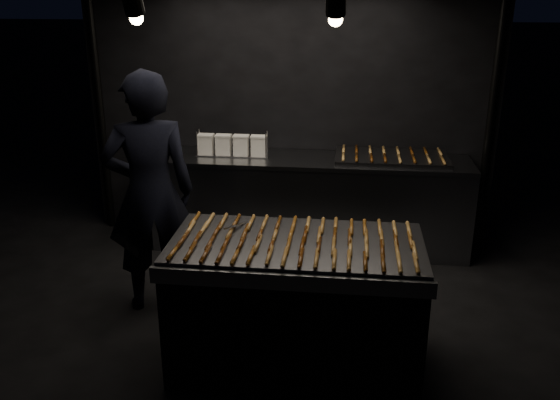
# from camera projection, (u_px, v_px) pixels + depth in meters

# --- Properties ---
(ground) EXTENTS (80.00, 80.00, 0.00)m
(ground) POSITION_uv_depth(u_px,v_px,m) (270.00, 302.00, 4.84)
(ground) COLOR black
(stall_structure) EXTENTS (4.30, 3.30, 2.62)m
(stall_structure) POSITION_uv_depth(u_px,v_px,m) (274.00, 19.00, 4.43)
(stall_structure) COLOR black
(stall_structure) RESTS_ON ground
(grill_cart) EXTENTS (1.66, 0.83, 0.90)m
(grill_cart) POSITION_uv_depth(u_px,v_px,m) (296.00, 304.00, 3.92)
(grill_cart) COLOR black
(grill_cart) RESTS_ON ground
(sausages_main) EXTENTS (1.48, 0.79, 0.03)m
(sausages_main) POSITION_uv_depth(u_px,v_px,m) (297.00, 240.00, 3.76)
(sausages_main) COLOR #AC7837
(sausages_main) RESTS_ON grill_cart
(tongs) EXTENTS (0.18, 0.41, 0.02)m
(tongs) POSITION_uv_depth(u_px,v_px,m) (240.00, 226.00, 4.00)
(tongs) COLOR gray
(tongs) RESTS_ON grill_cart
(back_counter) EXTENTS (3.00, 0.62, 0.90)m
(back_counter) POSITION_uv_depth(u_px,v_px,m) (310.00, 203.00, 5.73)
(back_counter) COLOR gray
(back_counter) RESTS_ON ground
(tray_rack) EXTENTS (0.70, 0.14, 0.24)m
(tray_rack) POSITION_uv_depth(u_px,v_px,m) (232.00, 146.00, 5.62)
(tray_rack) COLOR #99999E
(tray_rack) RESTS_ON back_counter
(second_grill) EXTENTS (1.04, 0.55, 0.05)m
(second_grill) POSITION_uv_depth(u_px,v_px,m) (392.00, 158.00, 5.49)
(second_grill) COLOR #3D3D3F
(second_grill) RESTS_ON back_counter
(sausages_back) EXTENTS (0.90, 0.54, 0.03)m
(sausages_back) POSITION_uv_depth(u_px,v_px,m) (392.00, 154.00, 5.47)
(sausages_back) COLOR #90571B
(sausages_back) RESTS_ON second_grill
(vendor) EXTENTS (0.80, 0.67, 1.88)m
(vendor) POSITION_uv_depth(u_px,v_px,m) (150.00, 194.00, 4.50)
(vendor) COLOR black
(vendor) RESTS_ON ground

